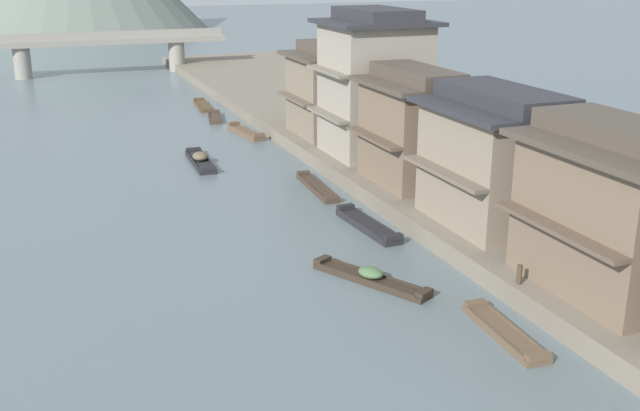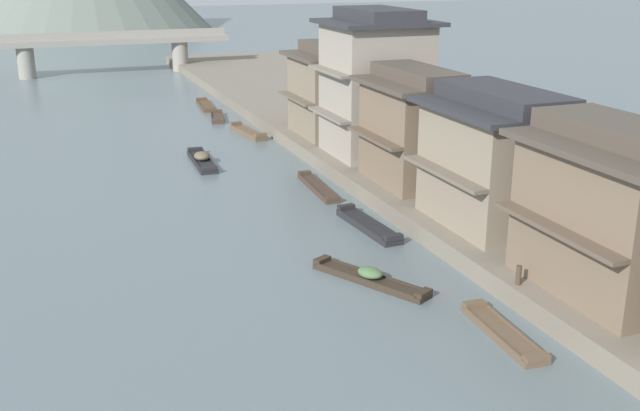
{
  "view_description": "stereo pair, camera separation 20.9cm",
  "coord_description": "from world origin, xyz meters",
  "px_view_note": "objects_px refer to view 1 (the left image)",
  "views": [
    {
      "loc": [
        -7.96,
        -10.16,
        12.36
      ],
      "look_at": [
        3.51,
        19.59,
        1.94
      ],
      "focal_mm": 42.56,
      "sensor_mm": 36.0,
      "label": 1
    },
    {
      "loc": [
        -7.77,
        -10.24,
        12.36
      ],
      "look_at": [
        3.51,
        19.59,
        1.94
      ],
      "focal_mm": 42.56,
      "sensor_mm": 36.0,
      "label": 2
    }
  ],
  "objects_px": {
    "boat_moored_second": "(371,278)",
    "house_waterfront_second": "(620,210)",
    "house_waterfront_tall": "(499,158)",
    "house_waterfront_far": "(374,84)",
    "boat_crossing_west": "(368,226)",
    "boat_moored_nearest": "(246,133)",
    "house_waterfront_narrow": "(414,127)",
    "mooring_post_dock_mid": "(519,275)",
    "boat_upstream_distant": "(215,118)",
    "stone_bridge": "(101,47)",
    "boat_moored_far": "(200,160)",
    "boat_midriver_upstream": "(504,332)",
    "house_waterfront_end": "(331,90)",
    "boat_midriver_drifting": "(317,188)",
    "boat_moored_third": "(203,106)"
  },
  "relations": [
    {
      "from": "boat_moored_second",
      "to": "house_waterfront_second",
      "type": "height_order",
      "value": "house_waterfront_second"
    },
    {
      "from": "house_waterfront_tall",
      "to": "house_waterfront_far",
      "type": "bearing_deg",
      "value": 88.99
    },
    {
      "from": "boat_crossing_west",
      "to": "boat_moored_nearest",
      "type": "bearing_deg",
      "value": 89.79
    },
    {
      "from": "house_waterfront_narrow",
      "to": "house_waterfront_far",
      "type": "distance_m",
      "value": 6.65
    },
    {
      "from": "mooring_post_dock_mid",
      "to": "house_waterfront_narrow",
      "type": "bearing_deg",
      "value": 78.86
    },
    {
      "from": "house_waterfront_second",
      "to": "house_waterfront_narrow",
      "type": "bearing_deg",
      "value": 91.14
    },
    {
      "from": "boat_upstream_distant",
      "to": "stone_bridge",
      "type": "xyz_separation_m",
      "value": [
        -5.79,
        28.68,
        2.91
      ]
    },
    {
      "from": "boat_upstream_distant",
      "to": "stone_bridge",
      "type": "distance_m",
      "value": 29.4
    },
    {
      "from": "house_waterfront_narrow",
      "to": "mooring_post_dock_mid",
      "type": "xyz_separation_m",
      "value": [
        -2.67,
        -13.58,
        -2.63
      ]
    },
    {
      "from": "boat_moored_nearest",
      "to": "boat_crossing_west",
      "type": "relative_size",
      "value": 0.96
    },
    {
      "from": "boat_moored_second",
      "to": "stone_bridge",
      "type": "height_order",
      "value": "stone_bridge"
    },
    {
      "from": "house_waterfront_second",
      "to": "mooring_post_dock_mid",
      "type": "bearing_deg",
      "value": 154.08
    },
    {
      "from": "house_waterfront_far",
      "to": "boat_moored_far",
      "type": "bearing_deg",
      "value": 156.2
    },
    {
      "from": "house_waterfront_tall",
      "to": "mooring_post_dock_mid",
      "type": "relative_size",
      "value": 9.39
    },
    {
      "from": "boat_midriver_upstream",
      "to": "boat_upstream_distant",
      "type": "distance_m",
      "value": 39.62
    },
    {
      "from": "boat_moored_second",
      "to": "mooring_post_dock_mid",
      "type": "relative_size",
      "value": 6.84
    },
    {
      "from": "boat_upstream_distant",
      "to": "house_waterfront_second",
      "type": "height_order",
      "value": "house_waterfront_second"
    },
    {
      "from": "boat_midriver_upstream",
      "to": "house_waterfront_end",
      "type": "xyz_separation_m",
      "value": [
        4.86,
        28.04,
        3.72
      ]
    },
    {
      "from": "boat_midriver_drifting",
      "to": "boat_moored_third",
      "type": "bearing_deg",
      "value": 90.97
    },
    {
      "from": "boat_moored_second",
      "to": "house_waterfront_second",
      "type": "xyz_separation_m",
      "value": [
        7.24,
        -5.28,
        3.64
      ]
    },
    {
      "from": "house_waterfront_second",
      "to": "stone_bridge",
      "type": "relative_size",
      "value": 0.27
    },
    {
      "from": "house_waterfront_second",
      "to": "house_waterfront_tall",
      "type": "xyz_separation_m",
      "value": [
        0.12,
        7.77,
        0.0
      ]
    },
    {
      "from": "boat_moored_far",
      "to": "house_waterfront_second",
      "type": "height_order",
      "value": "house_waterfront_second"
    },
    {
      "from": "boat_midriver_upstream",
      "to": "stone_bridge",
      "type": "xyz_separation_m",
      "value": [
        -6.37,
        68.3,
        2.93
      ]
    },
    {
      "from": "boat_moored_third",
      "to": "house_waterfront_narrow",
      "type": "xyz_separation_m",
      "value": [
        4.86,
        -29.67,
        3.72
      ]
    },
    {
      "from": "boat_midriver_drifting",
      "to": "house_waterfront_far",
      "type": "relative_size",
      "value": 0.63
    },
    {
      "from": "boat_crossing_west",
      "to": "house_waterfront_end",
      "type": "relative_size",
      "value": 0.8
    },
    {
      "from": "boat_moored_second",
      "to": "boat_upstream_distant",
      "type": "xyz_separation_m",
      "value": [
        1.82,
        33.87,
        -0.06
      ]
    },
    {
      "from": "boat_moored_nearest",
      "to": "boat_moored_third",
      "type": "relative_size",
      "value": 0.91
    },
    {
      "from": "boat_moored_nearest",
      "to": "boat_moored_far",
      "type": "relative_size",
      "value": 0.9
    },
    {
      "from": "boat_moored_far",
      "to": "boat_crossing_west",
      "type": "relative_size",
      "value": 1.06
    },
    {
      "from": "house_waterfront_far",
      "to": "stone_bridge",
      "type": "xyz_separation_m",
      "value": [
        -11.56,
        46.31,
        -2.1
      ]
    },
    {
      "from": "boat_midriver_drifting",
      "to": "house_waterfront_narrow",
      "type": "relative_size",
      "value": 0.86
    },
    {
      "from": "boat_crossing_west",
      "to": "house_waterfront_end",
      "type": "xyz_separation_m",
      "value": [
        4.74,
        16.5,
        3.68
      ]
    },
    {
      "from": "boat_moored_nearest",
      "to": "house_waterfront_far",
      "type": "relative_size",
      "value": 0.57
    },
    {
      "from": "boat_midriver_upstream",
      "to": "mooring_post_dock_mid",
      "type": "xyz_separation_m",
      "value": [
        1.86,
        1.92,
        1.09
      ]
    },
    {
      "from": "boat_moored_third",
      "to": "house_waterfront_tall",
      "type": "distance_m",
      "value": 37.48
    },
    {
      "from": "boat_moored_far",
      "to": "boat_moored_second",
      "type": "bearing_deg",
      "value": -83.58
    },
    {
      "from": "boat_upstream_distant",
      "to": "stone_bridge",
      "type": "bearing_deg",
      "value": 101.41
    },
    {
      "from": "house_waterfront_far",
      "to": "house_waterfront_end",
      "type": "xyz_separation_m",
      "value": [
        -0.34,
        6.05,
        -1.3
      ]
    },
    {
      "from": "house_waterfront_tall",
      "to": "stone_bridge",
      "type": "distance_m",
      "value": 61.12
    },
    {
      "from": "boat_moored_nearest",
      "to": "mooring_post_dock_mid",
      "type": "distance_m",
      "value": 31.43
    },
    {
      "from": "mooring_post_dock_mid",
      "to": "boat_midriver_drifting",
      "type": "bearing_deg",
      "value": 95.98
    },
    {
      "from": "boat_moored_nearest",
      "to": "house_waterfront_tall",
      "type": "bearing_deg",
      "value": -79.25
    },
    {
      "from": "boat_moored_far",
      "to": "boat_moored_nearest",
      "type": "bearing_deg",
      "value": 54.59
    },
    {
      "from": "boat_moored_third",
      "to": "mooring_post_dock_mid",
      "type": "height_order",
      "value": "mooring_post_dock_mid"
    },
    {
      "from": "boat_moored_second",
      "to": "boat_moored_far",
      "type": "relative_size",
      "value": 0.93
    },
    {
      "from": "house_waterfront_tall",
      "to": "stone_bridge",
      "type": "bearing_deg",
      "value": 100.68
    },
    {
      "from": "boat_moored_nearest",
      "to": "mooring_post_dock_mid",
      "type": "bearing_deg",
      "value": -86.97
    },
    {
      "from": "boat_moored_third",
      "to": "stone_bridge",
      "type": "height_order",
      "value": "stone_bridge"
    }
  ]
}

